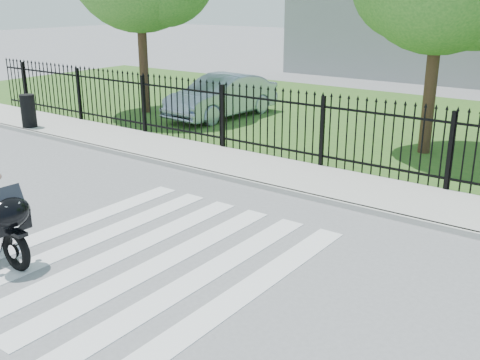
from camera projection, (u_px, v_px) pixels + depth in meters
The scene contains 8 objects.
ground at pixel (141, 258), 9.06m from camera, with size 120.00×120.00×0.00m, color slate.
crosswalk at pixel (141, 257), 9.05m from camera, with size 5.00×5.50×0.01m, color silver, non-canonical shape.
sidewalk at pixel (299, 177), 12.86m from camera, with size 40.00×2.00×0.12m, color #ADAAA3.
curb at pixel (276, 189), 12.10m from camera, with size 40.00×0.12×0.12m, color #ADAAA3.
grass_strip at pixel (409, 126), 18.24m from camera, with size 40.00×12.00×0.02m, color #29581E.
iron_fence at pixel (322, 133), 13.37m from camera, with size 26.00×0.04×1.80m.
parked_car at pixel (222, 96), 19.27m from camera, with size 1.53×4.38×1.44m, color #A0AFCA.
litter_bin at pixel (28, 111), 17.41m from camera, with size 0.45×0.45×1.01m, color black.
Camera 1 is at (6.15, -5.67, 4.02)m, focal length 42.00 mm.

